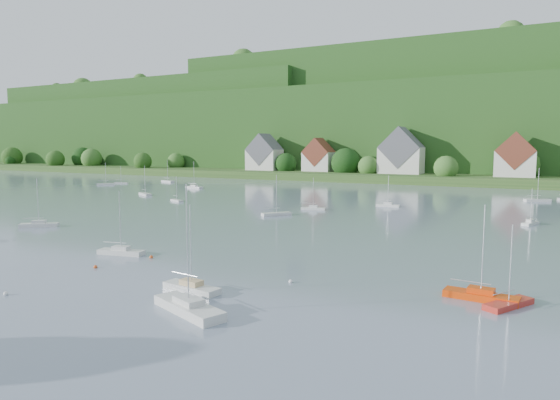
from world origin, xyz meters
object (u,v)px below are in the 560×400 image
near_sailboat_5 (481,295)px  near_sailboat_6 (39,224)px  near_sailboat_2 (191,287)px  near_sailboat_4 (189,307)px  near_sailboat_7 (509,303)px  near_sailboat_3 (121,251)px

near_sailboat_5 → near_sailboat_6: 71.14m
near_sailboat_5 → near_sailboat_2: bearing=-152.6°
near_sailboat_4 → near_sailboat_6: (-49.57, 22.97, -0.07)m
near_sailboat_4 → near_sailboat_5: 25.71m
near_sailboat_7 → near_sailboat_6: bearing=112.9°
near_sailboat_4 → near_sailboat_7: (23.39, 13.72, -0.19)m
near_sailboat_2 → near_sailboat_3: near_sailboat_2 is taller
near_sailboat_5 → near_sailboat_7: (2.30, -0.99, -0.13)m
near_sailboat_3 → near_sailboat_7: 44.59m
near_sailboat_7 → near_sailboat_4: bearing=150.6°
near_sailboat_6 → near_sailboat_2: bearing=-58.4°
near_sailboat_3 → near_sailboat_5: size_ratio=0.95×
near_sailboat_2 → near_sailboat_6: size_ratio=1.00×
near_sailboat_5 → near_sailboat_6: (-70.66, 8.26, -0.01)m
near_sailboat_4 → near_sailboat_7: bearing=51.7°
near_sailboat_2 → near_sailboat_5: (24.62, 9.75, 0.01)m
near_sailboat_2 → near_sailboat_6: bearing=166.4°
near_sailboat_4 → near_sailboat_5: bearing=56.2°
near_sailboat_2 → near_sailboat_5: bearing=29.4°
near_sailboat_2 → near_sailboat_4: near_sailboat_4 is taller
near_sailboat_5 → near_sailboat_7: near_sailboat_5 is taller
near_sailboat_2 → near_sailboat_3: 19.66m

